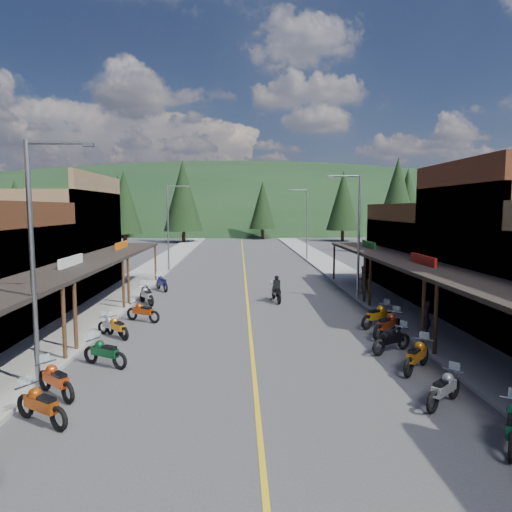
{
  "coord_description": "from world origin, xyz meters",
  "views": [
    {
      "loc": [
        -0.53,
        -20.65,
        5.89
      ],
      "look_at": [
        0.51,
        6.8,
        3.0
      ],
      "focal_mm": 32.0,
      "sensor_mm": 36.0,
      "label": 1
    }
  ],
  "objects": [
    {
      "name": "pine_6",
      "position": [
        46.0,
        64.0,
        6.48
      ],
      "size": [
        5.04,
        5.04,
        11.0
      ],
      "color": "black",
      "rests_on": "ground"
    },
    {
      "name": "pine_2",
      "position": [
        -10.0,
        58.0,
        7.99
      ],
      "size": [
        6.72,
        6.72,
        14.0
      ],
      "color": "black",
      "rests_on": "ground"
    },
    {
      "name": "bike_east_7",
      "position": [
        6.26,
        -0.53,
        0.66
      ],
      "size": [
        2.22,
        2.11,
        1.31
      ],
      "primitive_type": null,
      "rotation": [
        0.0,
        0.0,
        -0.83
      ],
      "color": "maroon",
      "rests_on": "ground"
    },
    {
      "name": "pine_10",
      "position": [
        -18.0,
        50.0,
        6.78
      ],
      "size": [
        5.38,
        5.38,
        11.6
      ],
      "color": "black",
      "rests_on": "ground"
    },
    {
      "name": "bike_east_5",
      "position": [
        5.89,
        -4.9,
        0.64
      ],
      "size": [
        2.02,
        2.18,
        1.27
      ],
      "primitive_type": null,
      "rotation": [
        0.0,
        0.0,
        -0.71
      ],
      "color": "#B3600C",
      "rests_on": "ground"
    },
    {
      "name": "pine_11",
      "position": [
        20.0,
        38.0,
        7.19
      ],
      "size": [
        5.82,
        5.82,
        12.4
      ],
      "color": "black",
      "rests_on": "ground"
    },
    {
      "name": "pine_0",
      "position": [
        -40.0,
        62.0,
        6.48
      ],
      "size": [
        5.04,
        5.04,
        11.0
      ],
      "color": "black",
      "rests_on": "ground"
    },
    {
      "name": "pedestrian_east_b",
      "position": [
        7.84,
        9.44,
        1.09
      ],
      "size": [
        1.0,
        0.69,
        1.88
      ],
      "primitive_type": "imported",
      "rotation": [
        0.0,
        0.0,
        3.33
      ],
      "color": "#4E3F31",
      "rests_on": "sidewalk_east"
    },
    {
      "name": "streetlight_1",
      "position": [
        -6.95,
        22.0,
        4.46
      ],
      "size": [
        2.16,
        0.18,
        8.0
      ],
      "color": "gray",
      "rests_on": "ground"
    },
    {
      "name": "bike_east_4",
      "position": [
        5.57,
        -7.79,
        0.58
      ],
      "size": [
        1.97,
        1.85,
        1.16
      ],
      "primitive_type": null,
      "rotation": [
        0.0,
        0.0,
        -0.85
      ],
      "color": "#9D9EA2",
      "rests_on": "ground"
    },
    {
      "name": "pine_4",
      "position": [
        18.0,
        60.0,
        7.24
      ],
      "size": [
        5.88,
        5.88,
        12.5
      ],
      "color": "black",
      "rests_on": "ground"
    },
    {
      "name": "bike_east_8",
      "position": [
        6.32,
        1.24,
        0.65
      ],
      "size": [
        2.28,
        1.94,
        1.29
      ],
      "primitive_type": null,
      "rotation": [
        0.0,
        0.0,
        -0.95
      ],
      "color": "#B8730D",
      "rests_on": "ground"
    },
    {
      "name": "streetlight_0",
      "position": [
        -6.95,
        -6.0,
        4.46
      ],
      "size": [
        2.16,
        0.18,
        8.0
      ],
      "color": "gray",
      "rests_on": "ground"
    },
    {
      "name": "bike_west_8",
      "position": [
        -6.37,
        0.15,
        0.53
      ],
      "size": [
        1.89,
        1.52,
        1.06
      ],
      "primitive_type": null,
      "rotation": [
        0.0,
        0.0,
        1.0
      ],
      "color": "gray",
      "rests_on": "ground"
    },
    {
      "name": "bike_west_9",
      "position": [
        -5.52,
        2.79,
        0.58
      ],
      "size": [
        2.12,
        1.56,
        1.16
      ],
      "primitive_type": null,
      "rotation": [
        0.0,
        0.0,
        1.08
      ],
      "color": "#97330A",
      "rests_on": "ground"
    },
    {
      "name": "ground",
      "position": [
        0.0,
        0.0,
        0.0
      ],
      "size": [
        220.0,
        220.0,
        0.0
      ],
      "primitive_type": "plane",
      "color": "#38383A",
      "rests_on": "ground"
    },
    {
      "name": "ridge_hill",
      "position": [
        0.0,
        135.0,
        0.0
      ],
      "size": [
        310.0,
        140.0,
        60.0
      ],
      "primitive_type": "ellipsoid",
      "color": "black",
      "rests_on": "ground"
    },
    {
      "name": "pine_3",
      "position": [
        4.0,
        66.0,
        6.48
      ],
      "size": [
        5.04,
        5.04,
        11.0
      ],
      "color": "black",
      "rests_on": "ground"
    },
    {
      "name": "pine_1",
      "position": [
        -24.0,
        70.0,
        7.24
      ],
      "size": [
        5.88,
        5.88,
        12.5
      ],
      "color": "black",
      "rests_on": "ground"
    },
    {
      "name": "bike_west_12",
      "position": [
        -6.04,
        11.79,
        0.62
      ],
      "size": [
        1.66,
        2.24,
        1.23
      ],
      "primitive_type": null,
      "rotation": [
        0.0,
        0.0,
        0.49
      ],
      "color": "navy",
      "rests_on": "ground"
    },
    {
      "name": "sidewalk_west",
      "position": [
        -8.7,
        20.0,
        0.07
      ],
      "size": [
        3.4,
        94.0,
        0.15
      ],
      "primitive_type": "cube",
      "color": "gray",
      "rests_on": "ground"
    },
    {
      "name": "shop_west_3",
      "position": [
        -13.78,
        11.3,
        3.52
      ],
      "size": [
        10.9,
        10.2,
        8.2
      ],
      "color": "brown",
      "rests_on": "ground"
    },
    {
      "name": "streetlight_3",
      "position": [
        6.95,
        30.0,
        4.46
      ],
      "size": [
        2.16,
        0.18,
        8.0
      ],
      "color": "gray",
      "rests_on": "ground"
    },
    {
      "name": "streetlight_2",
      "position": [
        6.95,
        8.0,
        4.46
      ],
      "size": [
        2.16,
        0.18,
        8.0
      ],
      "color": "gray",
      "rests_on": "ground"
    },
    {
      "name": "bike_west_4",
      "position": [
        -5.93,
        -8.52,
        0.6
      ],
      "size": [
        2.13,
        1.74,
        1.2
      ],
      "primitive_type": null,
      "rotation": [
        0.0,
        0.0,
        0.98
      ],
      "color": "#993A0A",
      "rests_on": "ground"
    },
    {
      "name": "pine_5",
      "position": [
        34.0,
        72.0,
        7.99
      ],
      "size": [
        6.72,
        6.72,
        14.0
      ],
      "color": "black",
      "rests_on": "ground"
    },
    {
      "name": "pedestrian_east_a",
      "position": [
        7.99,
        -0.67,
        0.93
      ],
      "size": [
        0.57,
        0.67,
        1.57
      ],
      "primitive_type": "imported",
      "rotation": [
        0.0,
        0.0,
        -1.97
      ],
      "color": "#2C2334",
      "rests_on": "sidewalk_east"
    },
    {
      "name": "bike_west_6",
      "position": [
        -5.54,
        -3.95,
        0.58
      ],
      "size": [
        2.12,
        1.6,
        1.17
      ],
      "primitive_type": null,
      "rotation": [
        0.0,
        0.0,
        1.06
      ],
      "color": "#0D4120",
      "rests_on": "ground"
    },
    {
      "name": "bike_west_11",
      "position": [
        -6.38,
        7.87,
        0.63
      ],
      "size": [
        1.63,
        2.29,
        1.25
      ],
      "primitive_type": null,
      "rotation": [
        0.0,
        0.0,
        0.46
      ],
      "color": "black",
      "rests_on": "ground"
    },
    {
      "name": "bike_east_6",
      "position": [
        5.7,
        -2.74,
        0.6
      ],
      "size": [
        2.17,
        1.69,
        1.21
      ],
      "primitive_type": null,
      "rotation": [
        0.0,
        0.0,
        -1.03
      ],
      "color": "black",
      "rests_on": "ground"
    },
    {
      "name": "bike_west_5",
      "position": [
        -6.26,
        -6.7,
        0.6
      ],
      "size": [
        2.02,
        1.94,
        1.2
      ],
      "primitive_type": null,
      "rotation": [
        0.0,
        0.0,
        0.83
      ],
      "color": "#B3350C",
      "rests_on": "ground"
    },
    {
      "name": "shop_east_3",
      "position": [
        13.75,
        11.3,
        2.53
      ],
      "size": [
        10.9,
        10.2,
        6.2
      ],
      "color": "#4C2D16",
      "rests_on": "ground"
    },
    {
      "name": "centerline",
      "position": [
        0.0,
        20.0,
        0.01
      ],
      "size": [
        0.15,
        90.0,
        0.01
      ],
      "primitive_type": "cube",
      "color": "gold",
      "rests_on": "ground"
    },
    {
      "name": "bike_west_10",
      "position": [
        -6.2,
        7.14,
        0.61
      ],
      "size": [
        1.73,
        2.21,
        1.23
      ],
      "primitive_type": null,
      "rotation": [
        0.0,
        0.0,
        0.55
      ],
      "color": "#9C9CA1",
      "rests_on": "ground"
    },
    {
      "name": "pine_9",
      "position": [
        24.0,
        45.0,
        6.38
      ],
      "size": [
        4.93,
        4.93,
        10.8
      ],
      "color": "black",
      "rests_on": "ground"
    },
    {
      "name": "bike_west_7",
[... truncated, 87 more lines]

